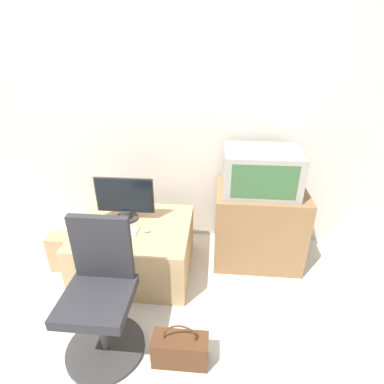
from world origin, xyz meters
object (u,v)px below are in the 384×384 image
at_px(keyboard, 118,231).
at_px(mouse, 147,231).
at_px(handbag, 180,349).
at_px(main_monitor, 125,200).
at_px(crt_tv, 261,171).
at_px(cardboard_box_lower, 64,252).
at_px(office_chair, 101,300).

bearing_deg(keyboard, mouse, 2.57).
bearing_deg(handbag, main_monitor, 121.32).
distance_m(mouse, crt_tv, 1.08).
bearing_deg(cardboard_box_lower, main_monitor, 15.33).
relative_size(crt_tv, handbag, 1.74).
bearing_deg(crt_tv, handbag, -116.48).
bearing_deg(main_monitor, office_chair, -84.91).
bearing_deg(office_chair, handbag, -9.66).
bearing_deg(office_chair, cardboard_box_lower, 131.41).
relative_size(cardboard_box_lower, handbag, 0.96).
relative_size(mouse, handbag, 0.15).
bearing_deg(cardboard_box_lower, mouse, -3.02).
relative_size(main_monitor, mouse, 9.72).
bearing_deg(mouse, handbag, -64.55).
distance_m(keyboard, office_chair, 0.69).
bearing_deg(keyboard, cardboard_box_lower, 174.57).
xyz_separation_m(main_monitor, office_chair, (0.08, -0.88, -0.25)).
distance_m(main_monitor, cardboard_box_lower, 0.76).
distance_m(mouse, cardboard_box_lower, 0.84).
height_order(main_monitor, handbag, main_monitor).
bearing_deg(crt_tv, cardboard_box_lower, -169.91).
height_order(mouse, crt_tv, crt_tv).
height_order(office_chair, cardboard_box_lower, office_chair).
xyz_separation_m(mouse, cardboard_box_lower, (-0.79, 0.04, -0.30)).
bearing_deg(main_monitor, keyboard, -94.41).
xyz_separation_m(crt_tv, office_chair, (-1.07, -1.03, -0.50)).
relative_size(keyboard, mouse, 6.20).
relative_size(mouse, cardboard_box_lower, 0.15).
height_order(crt_tv, office_chair, crt_tv).
distance_m(main_monitor, office_chair, 0.92).
relative_size(office_chair, cardboard_box_lower, 2.72).
relative_size(office_chair, handbag, 2.62).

